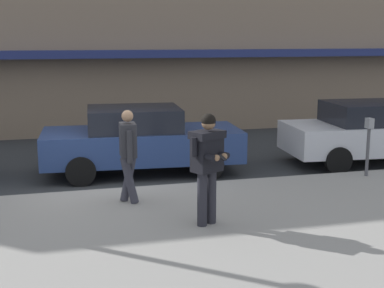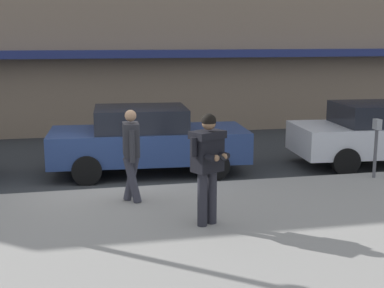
{
  "view_description": "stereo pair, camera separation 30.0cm",
  "coord_description": "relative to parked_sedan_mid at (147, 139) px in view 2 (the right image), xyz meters",
  "views": [
    {
      "loc": [
        -0.96,
        -10.58,
        3.1
      ],
      "look_at": [
        1.06,
        -2.77,
        1.49
      ],
      "focal_mm": 50.0,
      "sensor_mm": 36.0,
      "label": 1
    },
    {
      "loc": [
        -0.66,
        -10.65,
        3.1
      ],
      "look_at": [
        1.06,
        -2.77,
        1.49
      ],
      "focal_mm": 50.0,
      "sensor_mm": 36.0,
      "label": 2
    }
  ],
  "objects": [
    {
      "name": "parked_sedan_far",
      "position": [
        5.81,
        -0.45,
        0.0
      ],
      "size": [
        4.62,
        2.16,
        1.54
      ],
      "color": "silver",
      "rests_on": "ground"
    },
    {
      "name": "parked_sedan_mid",
      "position": [
        0.0,
        0.0,
        0.0
      ],
      "size": [
        4.61,
        2.15,
        1.54
      ],
      "color": "navy",
      "rests_on": "ground"
    },
    {
      "name": "curb_paint_line",
      "position": [
        0.08,
        -1.37,
        -0.79
      ],
      "size": [
        28.0,
        0.12,
        0.01
      ],
      "primitive_type": "cube",
      "color": "silver",
      "rests_on": "ground"
    },
    {
      "name": "pedestrian_with_bag",
      "position": [
        -0.63,
        -2.59,
        0.32
      ],
      "size": [
        0.33,
        0.72,
        1.7
      ],
      "color": "#33333D",
      "rests_on": "sidewalk"
    },
    {
      "name": "ground_plane",
      "position": [
        -0.92,
        -1.42,
        -0.79
      ],
      "size": [
        80.0,
        80.0,
        0.0
      ],
      "primitive_type": "plane",
      "color": "#2B2D30"
    },
    {
      "name": "sidewalk",
      "position": [
        0.08,
        -4.27,
        -0.72
      ],
      "size": [
        32.0,
        5.3,
        0.14
      ],
      "primitive_type": "cube",
      "color": "gray",
      "rests_on": "ground"
    },
    {
      "name": "parking_meter",
      "position": [
        4.63,
        -2.02,
        0.18
      ],
      "size": [
        0.12,
        0.18,
        1.27
      ],
      "color": "#4C4C51",
      "rests_on": "sidewalk"
    },
    {
      "name": "man_texting_on_phone",
      "position": [
        0.42,
        -4.12,
        0.46
      ],
      "size": [
        0.63,
        0.65,
        1.81
      ],
      "color": "#23232B",
      "rests_on": "sidewalk"
    }
  ]
}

